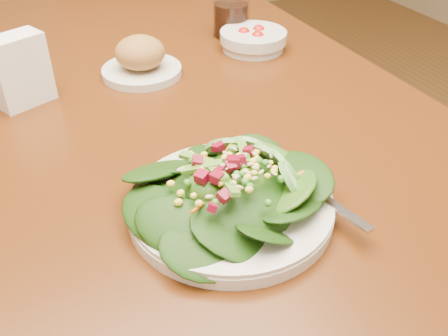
# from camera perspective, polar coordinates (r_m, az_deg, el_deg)

# --- Properties ---
(dining_table) EXTENTS (0.90, 1.40, 0.75)m
(dining_table) POSITION_cam_1_polar(r_m,az_deg,el_deg) (0.94, -7.70, 2.36)
(dining_table) COLOR #4A1E09
(dining_table) RESTS_ON ground_plane
(chair_far) EXTENTS (0.48, 0.48, 0.98)m
(chair_far) POSITION_cam_1_polar(r_m,az_deg,el_deg) (1.83, -10.64, 14.49)
(chair_far) COLOR #41230F
(chair_far) RESTS_ON ground_plane
(salad_plate) EXTENTS (0.26, 0.26, 0.07)m
(salad_plate) POSITION_cam_1_polar(r_m,az_deg,el_deg) (0.62, 1.55, -2.87)
(salad_plate) COLOR silver
(salad_plate) RESTS_ON dining_table
(bread_plate) EXTENTS (0.15, 0.15, 0.08)m
(bread_plate) POSITION_cam_1_polar(r_m,az_deg,el_deg) (0.97, -9.50, 12.10)
(bread_plate) COLOR silver
(bread_plate) RESTS_ON dining_table
(tomato_bowl) EXTENTS (0.14, 0.14, 0.05)m
(tomato_bowl) POSITION_cam_1_polar(r_m,az_deg,el_deg) (1.08, 3.35, 14.42)
(tomato_bowl) COLOR silver
(tomato_bowl) RESTS_ON dining_table
(drinking_glass) EXTENTS (0.08, 0.08, 0.14)m
(drinking_glass) POSITION_cam_1_polar(r_m,az_deg,el_deg) (1.14, 0.83, 17.80)
(drinking_glass) COLOR silver
(drinking_glass) RESTS_ON dining_table
(napkin_holder) EXTENTS (0.10, 0.08, 0.12)m
(napkin_holder) POSITION_cam_1_polar(r_m,az_deg,el_deg) (0.91, -22.39, 10.45)
(napkin_holder) COLOR white
(napkin_holder) RESTS_ON dining_table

